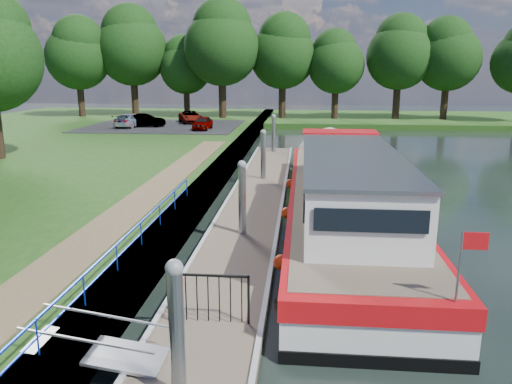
# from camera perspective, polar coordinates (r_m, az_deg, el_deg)

# --- Properties ---
(bank_edge) EXTENTS (1.10, 90.00, 0.78)m
(bank_edge) POSITION_cam_1_polar(r_m,az_deg,el_deg) (23.91, -5.76, 0.39)
(bank_edge) COLOR #473D2D
(bank_edge) RESTS_ON ground
(far_bank) EXTENTS (60.00, 18.00, 0.60)m
(far_bank) POSITION_cam_1_polar(r_m,az_deg,el_deg) (60.90, 14.94, 8.04)
(far_bank) COLOR #1D4012
(far_bank) RESTS_ON ground
(footpath) EXTENTS (1.60, 40.00, 0.05)m
(footpath) POSITION_cam_1_polar(r_m,az_deg,el_deg) (17.80, -16.00, -3.39)
(footpath) COLOR brown
(footpath) RESTS_ON riverbank
(carpark) EXTENTS (14.00, 12.00, 0.06)m
(carpark) POSITION_cam_1_polar(r_m,az_deg,el_deg) (47.89, -10.51, 7.44)
(carpark) COLOR black
(carpark) RESTS_ON riverbank
(blue_fence) EXTENTS (0.04, 18.04, 0.72)m
(blue_fence) POSITION_cam_1_polar(r_m,az_deg,el_deg) (12.67, -17.27, -8.06)
(blue_fence) COLOR #0C2DBF
(blue_fence) RESTS_ON riverbank
(pontoon) EXTENTS (2.50, 30.00, 0.56)m
(pontoon) POSITION_cam_1_polar(r_m,az_deg,el_deg) (21.67, -0.13, -1.50)
(pontoon) COLOR brown
(pontoon) RESTS_ON ground
(mooring_piles) EXTENTS (0.30, 27.30, 3.55)m
(mooring_piles) POSITION_cam_1_polar(r_m,az_deg,el_deg) (21.41, -0.13, 1.33)
(mooring_piles) COLOR gray
(mooring_piles) RESTS_ON ground
(gangway) EXTENTS (2.58, 1.00, 0.92)m
(gangway) POSITION_cam_1_polar(r_m,az_deg,el_deg) (10.57, -17.62, -16.81)
(gangway) COLOR #A5A8AD
(gangway) RESTS_ON ground
(gate_panel) EXTENTS (1.85, 0.05, 1.15)m
(gate_panel) POSITION_cam_1_polar(r_m,az_deg,el_deg) (11.26, -5.51, -11.20)
(gate_panel) COLOR black
(gate_panel) RESTS_ON ground
(barge) EXTENTS (4.36, 21.15, 4.78)m
(barge) POSITION_cam_1_polar(r_m,az_deg,el_deg) (20.17, 9.73, -0.21)
(barge) COLOR black
(barge) RESTS_ON ground
(horizon_trees) EXTENTS (54.38, 10.03, 12.87)m
(horizon_trees) POSITION_cam_1_polar(r_m,az_deg,el_deg) (56.65, 1.77, 15.84)
(horizon_trees) COLOR #332316
(horizon_trees) RESTS_ON ground
(car_a) EXTENTS (1.44, 3.36, 1.13)m
(car_a) POSITION_cam_1_polar(r_m,az_deg,el_deg) (44.20, -6.12, 7.86)
(car_a) COLOR #999999
(car_a) RESTS_ON carpark
(car_b) EXTENTS (3.74, 1.76, 1.18)m
(car_b) POSITION_cam_1_polar(r_m,az_deg,el_deg) (47.04, -12.56, 7.99)
(car_b) COLOR #999999
(car_b) RESTS_ON carpark
(car_c) EXTENTS (2.52, 4.42, 1.21)m
(car_c) POSITION_cam_1_polar(r_m,az_deg,el_deg) (47.37, -14.06, 7.96)
(car_c) COLOR #999999
(car_c) RESTS_ON carpark
(car_d) EXTENTS (3.38, 4.60, 1.16)m
(car_d) POSITION_cam_1_polar(r_m,az_deg,el_deg) (50.03, -7.46, 8.52)
(car_d) COLOR #999999
(car_d) RESTS_ON carpark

